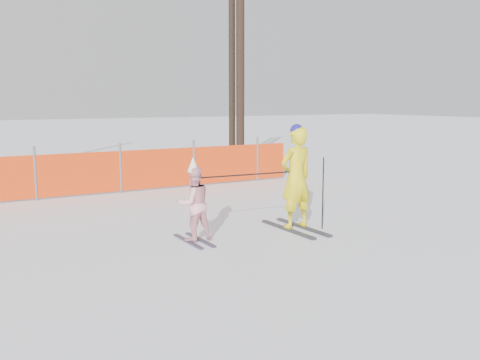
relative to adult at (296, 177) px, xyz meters
name	(u,v)px	position (x,y,z in m)	size (l,w,h in m)	color
ground	(256,247)	(-1.22, -0.62, -0.94)	(120.00, 120.00, 0.00)	white
adult	(296,177)	(0.00, 0.00, 0.00)	(0.68, 1.54, 1.88)	black
child	(194,203)	(-1.92, 0.16, -0.30)	(0.60, 1.02, 1.39)	black
ski_poles	(281,183)	(-0.35, -0.04, -0.07)	(2.26, 0.37, 1.29)	black
tree_trunks	(166,75)	(1.49, 9.42, 2.17)	(9.46, 0.98, 6.35)	black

